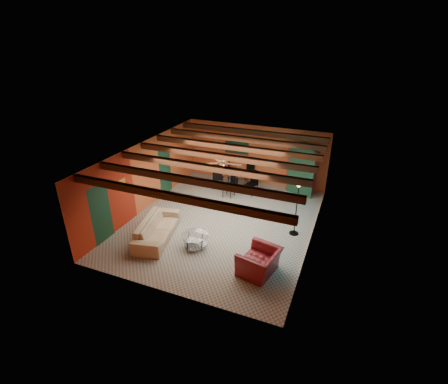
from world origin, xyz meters
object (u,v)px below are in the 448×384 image
at_px(sofa, 157,229).
at_px(armchair, 259,262).
at_px(floor_lamp, 296,208).
at_px(armoire, 302,170).
at_px(potted_plant, 305,143).
at_px(coffee_table, 195,241).
at_px(dining_table, 237,177).
at_px(vase, 237,164).

height_order(sofa, armchair, armchair).
bearing_deg(floor_lamp, armoire, 97.37).
distance_m(armchair, potted_plant, 6.25).
relative_size(floor_lamp, potted_plant, 4.39).
bearing_deg(coffee_table, dining_table, 93.51).
bearing_deg(potted_plant, floor_lamp, -82.63).
distance_m(sofa, armchair, 3.80).
relative_size(sofa, floor_lamp, 1.20).
bearing_deg(sofa, vase, -26.67).
height_order(armchair, vase, vase).
bearing_deg(floor_lamp, coffee_table, -144.64).
bearing_deg(coffee_table, floor_lamp, 35.36).
bearing_deg(floor_lamp, potted_plant, 97.37).
xyz_separation_m(armchair, coffee_table, (-2.32, 0.45, -0.15)).
bearing_deg(armchair, armoire, -169.28).
bearing_deg(armoire, vase, -145.13).
relative_size(dining_table, armoire, 1.06).
height_order(sofa, vase, vase).
height_order(sofa, dining_table, dining_table).
height_order(potted_plant, vase, potted_plant).
relative_size(armoire, potted_plant, 4.45).
relative_size(armchair, vase, 6.37).
bearing_deg(vase, coffee_table, -86.49).
distance_m(sofa, floor_lamp, 4.80).
relative_size(armchair, dining_table, 0.54).
bearing_deg(sofa, armchair, -109.90).
xyz_separation_m(sofa, dining_table, (1.15, 4.72, 0.21)).
height_order(dining_table, potted_plant, potted_plant).
xyz_separation_m(sofa, potted_plant, (3.85, 5.50, 1.91)).
bearing_deg(dining_table, floor_lamp, -40.67).
height_order(sofa, coffee_table, sofa).
bearing_deg(coffee_table, armchair, -10.95).
distance_m(armchair, vase, 5.86).
xyz_separation_m(armoire, vase, (-2.70, -0.77, 0.20)).
bearing_deg(vase, dining_table, 180.00).
bearing_deg(dining_table, armoire, 16.02).
distance_m(sofa, armoire, 6.74).
distance_m(armoire, potted_plant, 1.25).
relative_size(sofa, armoire, 1.19).
relative_size(sofa, armchair, 2.07).
bearing_deg(potted_plant, sofa, -125.03).
height_order(armchair, coffee_table, armchair).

